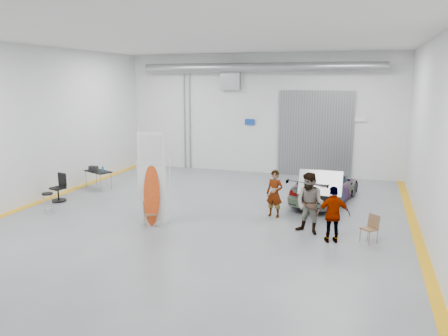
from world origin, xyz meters
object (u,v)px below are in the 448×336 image
(shop_stool, at_px, (48,203))
(office_chair, at_px, (59,189))
(person_b, at_px, (310,203))
(work_table, at_px, (97,171))
(surfboard_display, at_px, (151,186))
(person_a, at_px, (275,194))
(person_c, at_px, (333,215))
(folding_chair_near, at_px, (151,219))
(folding_chair_far, at_px, (369,234))
(sedan_car, at_px, (325,186))

(shop_stool, relative_size, office_chair, 0.71)
(person_b, bearing_deg, office_chair, -163.71)
(work_table, bearing_deg, surfboard_display, -38.85)
(person_a, distance_m, person_b, 1.93)
(person_a, bearing_deg, surfboard_display, -137.61)
(person_a, distance_m, person_c, 2.85)
(person_b, bearing_deg, person_c, -16.08)
(person_b, height_order, shop_stool, person_b)
(person_a, height_order, person_c, person_c)
(surfboard_display, xyz_separation_m, folding_chair_near, (0.03, -0.12, -1.07))
(surfboard_display, bearing_deg, person_b, 0.36)
(surfboard_display, distance_m, work_table, 5.87)
(folding_chair_near, xyz_separation_m, shop_stool, (-4.09, 0.04, 0.13))
(person_c, bearing_deg, work_table, -35.31)
(person_c, bearing_deg, shop_stool, -15.15)
(folding_chair_far, relative_size, office_chair, 0.77)
(person_b, distance_m, work_table, 10.02)
(shop_stool, distance_m, work_table, 3.80)
(person_a, bearing_deg, person_c, -29.28)
(folding_chair_far, xyz_separation_m, office_chair, (-11.62, 0.94, 0.22))
(folding_chair_near, bearing_deg, folding_chair_far, -33.23)
(sedan_car, xyz_separation_m, folding_chair_far, (1.67, -4.10, -0.38))
(surfboard_display, relative_size, office_chair, 3.00)
(surfboard_display, height_order, office_chair, surfboard_display)
(person_a, bearing_deg, shop_stool, -151.78)
(work_table, distance_m, office_chair, 2.24)
(person_a, distance_m, surfboard_display, 4.27)
(folding_chair_near, relative_size, office_chair, 0.74)
(person_c, height_order, surfboard_display, surfboard_display)
(office_chair, bearing_deg, sedan_car, 33.33)
(sedan_car, bearing_deg, shop_stool, 39.25)
(person_a, height_order, folding_chair_near, person_a)
(shop_stool, bearing_deg, sedan_car, 27.03)
(sedan_car, bearing_deg, office_chair, 29.84)
(person_c, relative_size, work_table, 1.20)
(shop_stool, bearing_deg, surfboard_display, 1.11)
(sedan_car, xyz_separation_m, folding_chair_near, (-5.12, -4.74, -0.39))
(surfboard_display, bearing_deg, folding_chair_near, -85.48)
(person_c, height_order, office_chair, person_c)
(person_a, xyz_separation_m, surfboard_display, (-3.67, -2.12, 0.49))
(surfboard_display, bearing_deg, work_table, 132.67)
(folding_chair_far, height_order, shop_stool, folding_chair_far)
(person_c, bearing_deg, surfboard_display, -14.65)
(person_a, xyz_separation_m, work_table, (-8.22, 1.54, -0.03))
(folding_chair_far, bearing_deg, sedan_car, 153.21)
(sedan_car, distance_m, work_table, 9.75)
(person_a, xyz_separation_m, person_c, (2.13, -1.89, 0.02))
(person_b, distance_m, office_chair, 9.89)
(work_table, bearing_deg, shop_stool, -82.53)
(person_a, bearing_deg, folding_chair_far, -14.60)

